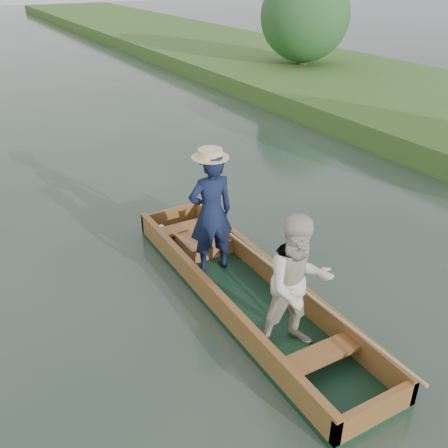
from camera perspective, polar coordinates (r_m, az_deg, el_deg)
ground at (r=7.06m, az=2.43°, el=-8.83°), size 120.00×120.00×0.00m
trees_far at (r=14.92m, az=-13.17°, el=20.09°), size 21.90×8.22×4.20m
punt at (r=6.60m, az=3.06°, el=-4.72°), size 1.15×5.16×1.95m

